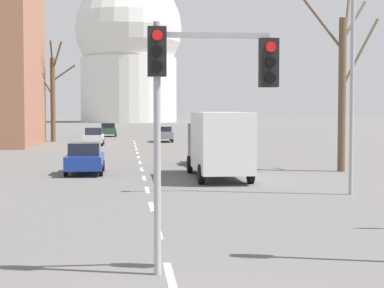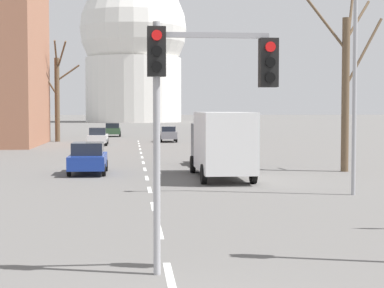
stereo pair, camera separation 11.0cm
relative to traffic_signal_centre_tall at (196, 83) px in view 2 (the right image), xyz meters
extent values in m
cube|color=silver|center=(-0.54, -0.07, -3.77)|extent=(0.16, 2.00, 0.01)
cube|color=silver|center=(-0.54, 4.43, -3.77)|extent=(0.16, 2.00, 0.01)
cube|color=silver|center=(-0.54, 8.93, -3.77)|extent=(0.16, 2.00, 0.01)
cube|color=silver|center=(-0.54, 13.43, -3.77)|extent=(0.16, 2.00, 0.01)
cube|color=silver|center=(-0.54, 17.93, -3.77)|extent=(0.16, 2.00, 0.01)
cube|color=silver|center=(-0.54, 22.43, -3.77)|extent=(0.16, 2.00, 0.01)
cube|color=silver|center=(-0.54, 26.93, -3.77)|extent=(0.16, 2.00, 0.01)
cube|color=silver|center=(-0.54, 31.43, -3.77)|extent=(0.16, 2.00, 0.01)
cube|color=silver|center=(-0.54, 35.93, -3.77)|extent=(0.16, 2.00, 0.01)
cube|color=silver|center=(-0.54, 40.43, -3.77)|extent=(0.16, 2.00, 0.01)
cube|color=silver|center=(-0.54, 44.93, -3.77)|extent=(0.16, 2.00, 0.01)
cube|color=silver|center=(-0.54, 49.43, -3.77)|extent=(0.16, 2.00, 0.01)
cube|color=silver|center=(-0.54, 53.93, -3.77)|extent=(0.16, 2.00, 0.01)
cylinder|color=#9E9EA3|center=(-0.78, 0.01, -1.29)|extent=(0.14, 0.14, 4.96)
cube|color=black|center=(-0.78, 0.01, 0.61)|extent=(0.36, 0.28, 0.96)
cylinder|color=red|center=(-0.78, -0.16, 0.90)|extent=(0.20, 0.06, 0.20)
cylinder|color=black|center=(-0.78, -0.16, 0.61)|extent=(0.20, 0.06, 0.20)
cylinder|color=black|center=(-0.78, -0.16, 0.31)|extent=(0.20, 0.06, 0.20)
cube|color=#9E9EA3|center=(0.33, 0.01, 0.94)|extent=(2.21, 0.10, 0.10)
cube|color=black|center=(1.43, 0.01, 0.41)|extent=(0.36, 0.28, 0.96)
cylinder|color=red|center=(1.43, -0.16, 0.70)|extent=(0.20, 0.06, 0.20)
cylinder|color=black|center=(1.43, -0.16, 0.41)|extent=(0.20, 0.06, 0.20)
cylinder|color=black|center=(1.43, -0.16, 0.11)|extent=(0.20, 0.06, 0.20)
cylinder|color=#9E9EA3|center=(7.18, 11.16, 1.18)|extent=(0.16, 0.16, 9.91)
cube|color=slate|center=(2.46, 52.37, -3.07)|extent=(1.61, 4.27, 0.72)
cube|color=#1E232D|center=(2.46, 52.16, -2.44)|extent=(1.36, 2.05, 0.52)
cylinder|color=black|center=(1.70, 53.70, -3.43)|extent=(0.18, 0.70, 0.70)
cylinder|color=black|center=(3.21, 53.70, -3.43)|extent=(0.18, 0.70, 0.70)
cylinder|color=black|center=(1.70, 51.05, -3.43)|extent=(0.18, 0.70, 0.70)
cylinder|color=black|center=(3.21, 51.05, -3.43)|extent=(0.18, 0.70, 0.70)
cube|color=#2D4C33|center=(-3.51, 65.93, -3.09)|extent=(1.87, 3.81, 0.73)
cube|color=#1E232D|center=(-3.51, 65.74, -2.43)|extent=(1.59, 1.83, 0.59)
cylinder|color=black|center=(-4.40, 67.11, -3.46)|extent=(0.18, 0.64, 0.64)
cylinder|color=black|center=(-2.63, 67.11, -3.46)|extent=(0.18, 0.64, 0.64)
cylinder|color=black|center=(-4.40, 64.75, -3.46)|extent=(0.18, 0.64, 0.64)
cylinder|color=black|center=(-2.63, 64.75, -3.46)|extent=(0.18, 0.64, 0.64)
cube|color=silver|center=(-4.31, 46.78, -3.14)|extent=(1.70, 4.51, 0.66)
cube|color=#1E232D|center=(-4.31, 46.56, -2.48)|extent=(1.45, 2.16, 0.65)
cylinder|color=black|center=(-5.11, 48.18, -3.47)|extent=(0.18, 0.61, 0.61)
cylinder|color=black|center=(-3.51, 48.18, -3.47)|extent=(0.18, 0.61, 0.61)
cylinder|color=black|center=(-5.11, 45.39, -3.47)|extent=(0.18, 0.61, 0.61)
cylinder|color=black|center=(-3.51, 45.39, -3.47)|extent=(0.18, 0.61, 0.61)
cube|color=navy|center=(-3.46, 20.31, -3.13)|extent=(1.79, 4.14, 0.68)
cube|color=#1E232D|center=(-3.46, 20.10, -2.48)|extent=(1.52, 1.99, 0.62)
cylinder|color=black|center=(-4.30, 21.59, -3.47)|extent=(0.18, 0.61, 0.61)
cylinder|color=black|center=(-2.61, 21.59, -3.47)|extent=(0.18, 0.61, 0.61)
cylinder|color=black|center=(-4.30, 19.02, -3.47)|extent=(0.18, 0.61, 0.61)
cylinder|color=black|center=(-2.61, 19.02, -3.47)|extent=(0.18, 0.61, 0.61)
cube|color=black|center=(3.44, 25.24, -3.12)|extent=(1.74, 4.44, 0.69)
cube|color=#1E232D|center=(3.44, 25.02, -2.46)|extent=(1.48, 2.13, 0.63)
cylinder|color=black|center=(2.61, 26.61, -3.46)|extent=(0.18, 0.62, 0.62)
cylinder|color=black|center=(4.26, 26.61, -3.46)|extent=(0.18, 0.62, 0.62)
cylinder|color=black|center=(2.61, 23.86, -3.46)|extent=(0.18, 0.62, 0.62)
cylinder|color=black|center=(4.26, 23.86, -3.46)|extent=(0.18, 0.62, 0.62)
cube|color=#333842|center=(2.98, 20.26, -2.28)|extent=(2.20, 2.00, 2.10)
cube|color=white|center=(2.98, 16.66, -1.98)|extent=(2.30, 5.20, 2.70)
cylinder|color=black|center=(1.88, 20.26, -3.33)|extent=(0.24, 0.88, 0.88)
cylinder|color=black|center=(4.08, 20.26, -3.33)|extent=(0.24, 0.88, 0.88)
cylinder|color=black|center=(1.88, 15.23, -3.33)|extent=(0.24, 0.88, 0.88)
cylinder|color=black|center=(4.08, 15.23, -3.33)|extent=(0.24, 0.88, 0.88)
cylinder|color=brown|center=(-8.77, 53.97, 0.49)|extent=(0.50, 0.50, 8.53)
cylinder|color=brown|center=(-8.10, 52.68, 5.05)|extent=(1.23, 2.79, 2.40)
cylinder|color=brown|center=(-8.70, 52.60, 5.08)|extent=(0.29, 2.87, 2.39)
cylinder|color=brown|center=(-7.63, 53.89, 3.23)|extent=(2.38, 0.38, 1.71)
cylinder|color=brown|center=(-9.60, 53.44, 2.40)|extent=(1.79, 1.29, 2.98)
cylinder|color=brown|center=(9.93, 20.25, 0.25)|extent=(0.40, 0.40, 8.05)
cylinder|color=brown|center=(8.86, 20.36, 3.99)|extent=(2.26, 0.37, 2.86)
cylinder|color=brown|center=(11.03, 20.62, 2.53)|extent=(2.31, 0.91, 3.73)
cylinder|color=brown|center=(10.75, 20.78, 4.25)|extent=(1.69, 1.24, 2.23)
cylinder|color=brown|center=(10.38, 21.02, 3.97)|extent=(0.99, 1.68, 3.50)
cylinder|color=silver|center=(-0.54, 159.33, 4.69)|extent=(25.38, 25.38, 16.92)
sphere|color=silver|center=(-0.54, 159.33, 20.90)|extent=(28.20, 28.20, 28.20)
camera|label=1|loc=(-1.38, -12.50, -0.52)|focal=60.00mm
camera|label=2|loc=(-1.27, -12.52, -0.52)|focal=60.00mm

